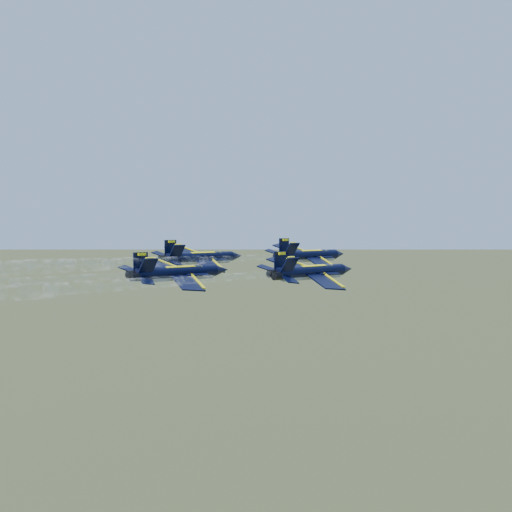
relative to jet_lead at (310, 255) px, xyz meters
The scene contains 6 objects.
jet_lead is the anchor object (origin of this frame).
jet_left 18.87m from the jet_lead, 137.26° to the right, with size 13.16×17.97×4.83m.
jet_right 19.31m from the jet_lead, 60.50° to the right, with size 13.16×17.97×4.83m.
jet_slot 28.70m from the jet_lead, 101.76° to the right, with size 13.16×17.97×4.83m.
smoke_trail_lead 37.97m from the jet_lead, 102.98° to the right, with size 12.63×48.28×2.08m.
smoke_trail_right 53.81m from the jet_lead, 88.96° to the right, with size 12.63×48.28×2.08m.
Camera 1 is at (55.93, -82.98, 112.58)m, focal length 45.00 mm.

